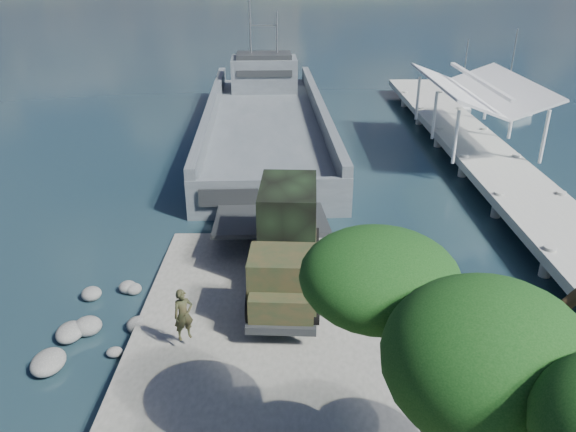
# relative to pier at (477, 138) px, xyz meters

# --- Properties ---
(ground) EXTENTS (1400.00, 1400.00, 0.00)m
(ground) POSITION_rel_pier_xyz_m (-13.00, -18.77, -1.60)
(ground) COLOR #1C3845
(ground) RESTS_ON ground
(boat_ramp) EXTENTS (10.00, 18.00, 0.50)m
(boat_ramp) POSITION_rel_pier_xyz_m (-13.00, -19.77, -1.35)
(boat_ramp) COLOR slate
(boat_ramp) RESTS_ON ground
(shoreline_rocks) EXTENTS (3.20, 5.60, 0.90)m
(shoreline_rocks) POSITION_rel_pier_xyz_m (-19.20, -18.27, -1.60)
(shoreline_rocks) COLOR #5F5F5C
(shoreline_rocks) RESTS_ON ground
(pier) EXTENTS (6.40, 44.00, 6.10)m
(pier) POSITION_rel_pier_xyz_m (0.00, 0.00, 0.00)
(pier) COLOR #ABACA1
(pier) RESTS_ON ground
(landing_craft) EXTENTS (9.57, 33.69, 9.92)m
(landing_craft) POSITION_rel_pier_xyz_m (-13.92, 5.09, -0.79)
(landing_craft) COLOR #4D555B
(landing_craft) RESTS_ON ground
(military_truck) EXTENTS (2.92, 7.92, 3.61)m
(military_truck) POSITION_rel_pier_xyz_m (-12.59, -15.88, 0.70)
(military_truck) COLOR black
(military_truck) RESTS_ON boat_ramp
(soldier) EXTENTS (0.79, 0.71, 1.82)m
(soldier) POSITION_rel_pier_xyz_m (-15.99, -20.07, -0.19)
(soldier) COLOR #22331C
(soldier) RESTS_ON boat_ramp
(sailboat_near) EXTENTS (2.77, 6.01, 7.06)m
(sailboat_near) POSITION_rel_pier_xyz_m (7.37, 14.20, -1.22)
(sailboat_near) COLOR white
(sailboat_near) RESTS_ON ground
(sailboat_far) EXTENTS (2.64, 5.34, 6.25)m
(sailboat_far) POSITION_rel_pier_xyz_m (3.09, 13.82, -1.27)
(sailboat_far) COLOR white
(sailboat_far) RESTS_ON ground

